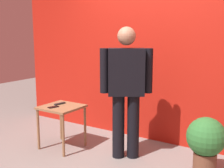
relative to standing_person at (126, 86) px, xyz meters
The scene contains 6 objects.
back_wall_red 0.96m from the standing_person, 96.07° to the left, with size 4.72×0.12×2.93m, color #B51D12.
standing_person is the anchor object (origin of this frame).
side_table 1.03m from the standing_person, 167.06° to the right, with size 0.52×0.52×0.61m.
cell_phone 1.06m from the standing_person, 161.15° to the right, with size 0.07×0.14×0.01m, color black.
tv_remote 1.06m from the standing_person, behind, with size 0.04×0.17×0.02m, color black.
potted_plant 1.15m from the standing_person, ahead, with size 0.44×0.44×0.69m.
Camera 1 is at (1.91, -2.61, 1.63)m, focal length 47.18 mm.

